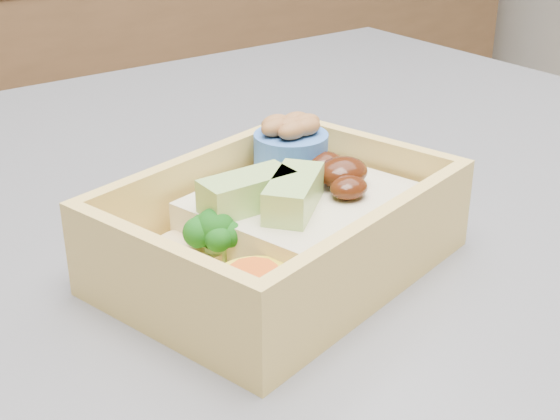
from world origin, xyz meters
TOP-DOWN VIEW (x-y plane):
  - bento_box at (0.19, -0.08)m, footprint 0.20×0.16m

SIDE VIEW (x-z plane):
  - bento_box at x=0.19m, z-range 0.91..0.97m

